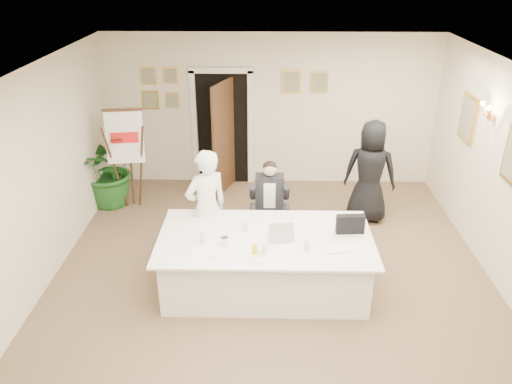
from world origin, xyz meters
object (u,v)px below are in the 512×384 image
object	(u,v)px
paper_stack	(337,249)
steel_jug	(224,241)
flip_chart	(129,164)
potted_palm	(109,168)
standing_man	(207,208)
standing_woman	(370,172)
laptop_bag	(350,224)
oj_glass	(255,250)
conference_table	(265,262)
laptop	(281,228)
seated_man	(269,203)

from	to	relation	value
paper_stack	steel_jug	xyz separation A→B (m)	(-1.37, 0.08, 0.04)
flip_chart	potted_palm	xyz separation A→B (m)	(-0.40, 0.15, -0.14)
standing_man	paper_stack	xyz separation A→B (m)	(1.68, -0.90, -0.07)
flip_chart	standing_woman	bearing A→B (deg)	-5.06
flip_chart	laptop_bag	size ratio (longest dim) A/B	4.85
potted_palm	steel_jug	xyz separation A→B (m)	(2.21, -2.63, 0.16)
oj_glass	conference_table	bearing A→B (deg)	72.45
potted_palm	steel_jug	size ratio (longest dim) A/B	12.14
standing_man	laptop	distance (m)	1.19
standing_man	potted_palm	bearing A→B (deg)	-76.96
conference_table	paper_stack	distance (m)	0.99
laptop	steel_jug	bearing A→B (deg)	-172.03
standing_woman	laptop_bag	xyz separation A→B (m)	(-0.59, -1.79, 0.05)
paper_stack	laptop	bearing A→B (deg)	156.95
flip_chart	standing_man	size ratio (longest dim) A/B	1.02
oj_glass	flip_chart	bearing A→B (deg)	129.24
standing_man	laptop	size ratio (longest dim) A/B	4.98
conference_table	laptop	distance (m)	0.56
laptop_bag	paper_stack	distance (m)	0.48
standing_man	standing_woman	distance (m)	2.81
laptop	paper_stack	xyz separation A→B (m)	(0.67, -0.28, -0.13)
oj_glass	laptop	bearing A→B (deg)	51.07
conference_table	potted_palm	world-z (taller)	potted_palm
potted_palm	oj_glass	bearing A→B (deg)	-47.57
conference_table	paper_stack	world-z (taller)	paper_stack
seated_man	potted_palm	distance (m)	3.04
laptop	steel_jug	distance (m)	0.74
laptop_bag	oj_glass	xyz separation A→B (m)	(-1.21, -0.54, -0.06)
laptop_bag	standing_man	bearing A→B (deg)	161.40
conference_table	flip_chart	bearing A→B (deg)	135.48
oj_glass	steel_jug	distance (m)	0.43
standing_man	paper_stack	size ratio (longest dim) A/B	6.47
conference_table	standing_man	xyz separation A→B (m)	(-0.81, 0.62, 0.46)
paper_stack	oj_glass	distance (m)	1.00
flip_chart	conference_table	bearing A→B (deg)	-44.52
seated_man	potted_palm	world-z (taller)	potted_palm
flip_chart	paper_stack	distance (m)	4.09
paper_stack	potted_palm	bearing A→B (deg)	142.89
standing_woman	laptop	distance (m)	2.42
seated_man	laptop_bag	xyz separation A→B (m)	(1.03, -1.03, 0.23)
seated_man	oj_glass	size ratio (longest dim) A/B	10.25
standing_man	conference_table	bearing A→B (deg)	109.40
seated_man	laptop	world-z (taller)	seated_man
steel_jug	standing_woman	bearing A→B (deg)	44.38
conference_table	laptop_bag	world-z (taller)	laptop_bag
conference_table	steel_jug	size ratio (longest dim) A/B	24.78
seated_man	flip_chart	bearing A→B (deg)	151.05
flip_chart	paper_stack	xyz separation A→B (m)	(3.18, -2.56, -0.02)
standing_man	standing_woman	xyz separation A→B (m)	(2.48, 1.31, -0.00)
standing_woman	seated_man	bearing A→B (deg)	40.31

